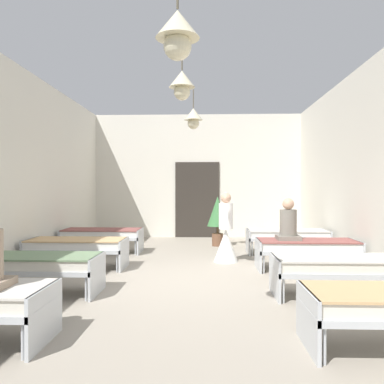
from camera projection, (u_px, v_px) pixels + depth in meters
The scene contains 11 objects.
ground_plane at pixel (188, 283), 6.80m from camera, with size 7.16×12.65×0.10m, color #9E9384.
room_shell at pixel (192, 168), 8.18m from camera, with size 6.96×12.25×3.93m.
bed_left_row_1 at pixel (35, 264), 5.93m from camera, with size 1.90×0.84×0.57m.
bed_right_row_1 at pixel (340, 266), 5.76m from camera, with size 1.90×0.84×0.57m.
bed_left_row_2 at pixel (77, 246), 7.83m from camera, with size 1.90×0.84×0.57m.
bed_right_row_2 at pixel (307, 247), 7.66m from camera, with size 1.90×0.84×0.57m.
bed_left_row_3 at pixel (102, 235), 9.73m from camera, with size 1.90×0.84×0.57m.
bed_right_row_3 at pixel (287, 235), 9.56m from camera, with size 1.90×0.84×0.57m.
nurse_near_aisle at pixel (226, 237), 8.50m from camera, with size 0.52×0.52×1.49m.
patient_seated_secondary at pixel (288, 224), 7.70m from camera, with size 0.44×0.44×0.80m.
potted_plant at pixel (218, 214), 10.84m from camera, with size 0.56×0.56×1.35m.
Camera 1 is at (0.32, -6.78, 1.56)m, focal length 37.46 mm.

